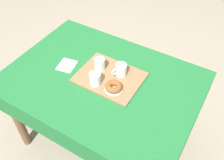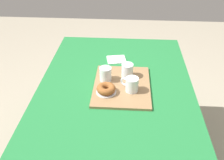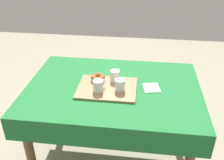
{
  "view_description": "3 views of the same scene",
  "coord_description": "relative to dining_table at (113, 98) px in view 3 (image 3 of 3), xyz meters",
  "views": [
    {
      "loc": [
        0.66,
        -0.96,
        1.93
      ],
      "look_at": [
        0.08,
        0.01,
        0.77
      ],
      "focal_mm": 40.34,
      "sensor_mm": 36.0,
      "label": 1
    },
    {
      "loc": [
        1.27,
        0.06,
        1.62
      ],
      "look_at": [
        0.05,
        -0.02,
        0.79
      ],
      "focal_mm": 40.75,
      "sensor_mm": 36.0,
      "label": 2
    },
    {
      "loc": [
        -0.2,
        1.61,
        1.72
      ],
      "look_at": [
        0.01,
        -0.01,
        0.79
      ],
      "focal_mm": 41.26,
      "sensor_mm": 36.0,
      "label": 3
    }
  ],
  "objects": [
    {
      "name": "ground_plane",
      "position": [
        0.0,
        0.0,
        -0.64
      ],
      "size": [
        6.0,
        6.0,
        0.0
      ],
      "primitive_type": "plane",
      "color": "gray"
    },
    {
      "name": "dining_table",
      "position": [
        0.0,
        0.0,
        0.0
      ],
      "size": [
        1.28,
        0.92,
        0.74
      ],
      "color": "#1E6B33",
      "rests_on": "ground"
    },
    {
      "name": "sugar_donut_left",
      "position": [
        0.12,
        -0.05,
        0.14
      ],
      "size": [
        0.11,
        0.11,
        0.04
      ],
      "primitive_type": "torus",
      "color": "brown",
      "rests_on": "donut_plate_left"
    },
    {
      "name": "water_glass_far",
      "position": [
        -0.01,
        -0.06,
        0.15
      ],
      "size": [
        0.07,
        0.07,
        0.08
      ],
      "color": "white",
      "rests_on": "serving_tray"
    },
    {
      "name": "paper_napkin",
      "position": [
        -0.28,
        -0.01,
        0.1
      ],
      "size": [
        0.14,
        0.15,
        0.01
      ],
      "primitive_type": "cube",
      "rotation": [
        0.0,
        0.0,
        0.19
      ],
      "color": "white",
      "rests_on": "dining_table"
    },
    {
      "name": "water_glass_near",
      "position": [
        -0.06,
        0.07,
        0.15
      ],
      "size": [
        0.07,
        0.07,
        0.08
      ],
      "color": "white",
      "rests_on": "serving_tray"
    },
    {
      "name": "tea_mug_left",
      "position": [
        0.09,
        0.09,
        0.15
      ],
      "size": [
        0.08,
        0.11,
        0.08
      ],
      "color": "white",
      "rests_on": "serving_tray"
    },
    {
      "name": "donut_plate_left",
      "position": [
        0.12,
        -0.05,
        0.12
      ],
      "size": [
        0.11,
        0.11,
        0.01
      ],
      "primitive_type": "cylinder",
      "color": "silver",
      "rests_on": "serving_tray"
    },
    {
      "name": "serving_tray",
      "position": [
        0.04,
        0.04,
        0.11
      ],
      "size": [
        0.42,
        0.33,
        0.01
      ],
      "primitive_type": "cube",
      "color": "olive",
      "rests_on": "dining_table"
    }
  ]
}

